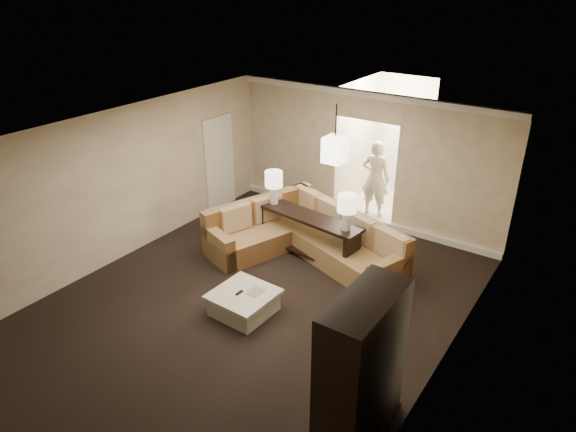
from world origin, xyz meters
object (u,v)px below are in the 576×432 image
Objects in this scene: sectional_sofa at (306,238)px; coffee_table at (244,302)px; console_table at (308,232)px; armoire at (360,372)px; drink_table at (361,371)px; person at (376,174)px.

coffee_table is at bearing -65.87° from sectional_sofa.
armoire reaches higher than console_table.
sectional_sofa is 6.74× the size of drink_table.
person is (0.26, 2.38, 0.57)m from sectional_sofa.
console_table is 2.44m from person.
console_table is at bearing 15.31° from sectional_sofa.
sectional_sofa is 4.24m from armoire.
sectional_sofa is 1.66× the size of console_table.
drink_table is 5.52m from person.
person is (-2.26, 5.01, 0.55)m from drink_table.
sectional_sofa is at bearing 133.75° from drink_table.
console_table is at bearing 93.80° from coffee_table.
person is at bearing 89.04° from coffee_table.
drink_table is (2.52, -2.63, 0.02)m from sectional_sofa.
person is (-2.50, 5.56, 0.03)m from armoire.
person is at bearing 102.90° from sectional_sofa.
armoire is at bearing -43.00° from console_table.
coffee_table is at bearing 167.04° from drink_table.
sectional_sofa reaches higher than coffee_table.
drink_table is (2.33, -0.54, 0.21)m from coffee_table.
console_table is 1.19× the size of person.
person is at bearing 114.25° from drink_table.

